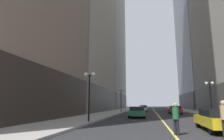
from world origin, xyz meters
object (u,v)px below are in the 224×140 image
street_lamp_left_near (89,85)px  street_lamp_right_mid (210,91)px  pedestrian_in_tan_trench (224,116)px  car_yellow (217,119)px  pedestrian_in_green_parka (176,116)px  car_silver (144,108)px  car_navy (144,107)px  street_lamp_left_far (121,95)px  car_green (137,112)px  car_white (143,108)px  car_red (175,110)px

street_lamp_left_near → street_lamp_right_mid: bearing=37.6°
pedestrian_in_tan_trench → car_yellow: bearing=79.6°
pedestrian_in_green_parka → car_silver: bearing=93.9°
car_yellow → street_lamp_right_mid: (3.62, 13.03, 2.54)m
car_silver → street_lamp_right_mid: size_ratio=0.96×
car_navy → pedestrian_in_green_parka: 47.80m
street_lamp_right_mid → car_navy: bearing=105.7°
car_navy → street_lamp_right_mid: (9.22, -32.73, 2.54)m
car_silver → street_lamp_left_far: size_ratio=0.96×
pedestrian_in_tan_trench → street_lamp_left_near: (-8.71, 5.74, 2.20)m
car_green → street_lamp_left_far: (-3.71, 11.85, 2.54)m
car_green → pedestrian_in_tan_trench: size_ratio=2.48×
car_navy → street_lamp_right_mid: size_ratio=0.92×
car_yellow → car_silver: size_ratio=1.11×
car_green → street_lamp_right_mid: size_ratio=1.01×
car_white → pedestrian_in_green_parka: 32.61m
pedestrian_in_tan_trench → pedestrian_in_green_parka: size_ratio=1.07×
car_navy → street_lamp_left_near: (-3.58, -42.59, 2.54)m
car_green → car_navy: same height
car_green → pedestrian_in_tan_trench: (5.00, -13.32, 0.34)m
car_green → car_navy: bearing=90.2°
car_green → car_silver: same height
car_navy → pedestrian_in_tan_trench: pedestrian_in_tan_trench is taller
street_lamp_left_near → car_navy: bearing=85.2°
car_yellow → car_green: 12.06m
car_green → street_lamp_right_mid: 9.71m
street_lamp_left_near → street_lamp_left_far: size_ratio=1.00×
car_yellow → street_lamp_right_mid: street_lamp_right_mid is taller
street_lamp_right_mid → car_white: bearing=117.0°
car_green → pedestrian_in_green_parka: bearing=-77.4°
car_white → street_lamp_right_mid: (8.94, -17.52, 2.54)m
car_silver → street_lamp_right_mid: street_lamp_right_mid is taller
street_lamp_left_near → street_lamp_left_far: same height
car_yellow → pedestrian_in_tan_trench: pedestrian_in_tan_trench is taller
pedestrian_in_tan_trench → street_lamp_left_far: bearing=109.1°
car_green → car_white: bearing=89.6°
car_red → car_navy: 26.40m
car_red → car_yellow: bearing=-90.3°
pedestrian_in_tan_trench → street_lamp_left_far: (-8.71, 25.17, 2.20)m
pedestrian_in_tan_trench → car_green: bearing=110.6°
car_yellow → car_white: bearing=99.9°
pedestrian_in_green_parka → car_yellow: bearing=36.5°
car_green → pedestrian_in_green_parka: 13.01m
car_red → car_white: 11.87m
car_yellow → car_silver: bearing=98.1°
car_white → pedestrian_in_green_parka: pedestrian_in_green_parka is taller
car_green → car_silver: 27.45m
street_lamp_left_near → street_lamp_left_far: bearing=90.0°
car_white → street_lamp_left_far: bearing=-115.9°
pedestrian_in_green_parka → car_red: bearing=82.9°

